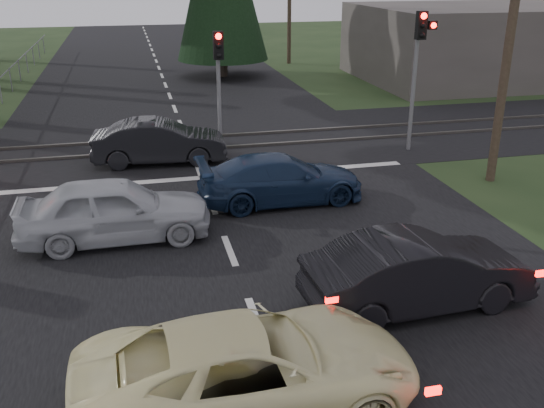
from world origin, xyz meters
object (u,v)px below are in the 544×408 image
object	(u,v)px
dark_car_far	(160,142)
traffic_signal_right	(419,54)
blue_sedan	(281,179)
cream_coupe	(249,368)
dark_hatchback	(418,272)
traffic_signal_center	(219,71)
silver_car	(114,210)
utility_pole_near	(513,18)

from	to	relation	value
dark_car_far	traffic_signal_right	bearing A→B (deg)	-89.35
traffic_signal_right	dark_car_far	size ratio (longest dim) A/B	1.09
blue_sedan	dark_car_far	distance (m)	5.26
cream_coupe	dark_car_far	bearing A→B (deg)	0.16
dark_hatchback	traffic_signal_center	bearing A→B (deg)	6.94
silver_car	dark_hatchback	bearing A→B (deg)	-128.69
dark_hatchback	blue_sedan	distance (m)	6.02
silver_car	utility_pole_near	bearing A→B (deg)	-81.15
utility_pole_near	blue_sedan	distance (m)	7.77
utility_pole_near	dark_hatchback	world-z (taller)	utility_pole_near
utility_pole_near	cream_coupe	world-z (taller)	utility_pole_near
traffic_signal_center	blue_sedan	bearing A→B (deg)	-79.84
traffic_signal_right	blue_sedan	world-z (taller)	traffic_signal_right
silver_car	dark_car_far	xyz separation A→B (m)	(1.39, 5.83, -0.05)
dark_hatchback	dark_car_far	world-z (taller)	dark_hatchback
traffic_signal_right	utility_pole_near	distance (m)	3.87
traffic_signal_center	utility_pole_near	xyz separation A→B (m)	(7.50, -4.68, 1.92)
traffic_signal_right	utility_pole_near	xyz separation A→B (m)	(0.95, -3.47, 1.41)
blue_sedan	dark_car_far	world-z (taller)	dark_car_far
traffic_signal_center	dark_hatchback	size ratio (longest dim) A/B	0.94
traffic_signal_right	traffic_signal_center	bearing A→B (deg)	169.59
traffic_signal_right	silver_car	size ratio (longest dim) A/B	1.06
silver_car	dark_car_far	size ratio (longest dim) A/B	1.03
traffic_signal_center	cream_coupe	distance (m)	13.20
traffic_signal_center	utility_pole_near	bearing A→B (deg)	-31.95
dark_hatchback	blue_sedan	xyz separation A→B (m)	(-1.17, 5.91, -0.06)
traffic_signal_center	cream_coupe	bearing A→B (deg)	-96.99
dark_car_far	silver_car	bearing A→B (deg)	171.08
traffic_signal_right	cream_coupe	distance (m)	14.51
dark_hatchback	silver_car	bearing A→B (deg)	47.82
utility_pole_near	silver_car	world-z (taller)	utility_pole_near
utility_pole_near	blue_sedan	size ratio (longest dim) A/B	1.99
traffic_signal_right	cream_coupe	world-z (taller)	traffic_signal_right
utility_pole_near	cream_coupe	size ratio (longest dim) A/B	1.81
cream_coupe	dark_hatchback	world-z (taller)	dark_hatchback
utility_pole_near	dark_hatchback	distance (m)	9.15
traffic_signal_center	dark_car_far	world-z (taller)	traffic_signal_center
dark_car_far	dark_hatchback	bearing A→B (deg)	-153.33
traffic_signal_right	utility_pole_near	bearing A→B (deg)	-74.66
utility_pole_near	silver_car	xyz separation A→B (m)	(-11.00, -1.77, -3.97)
traffic_signal_right	dark_hatchback	xyz separation A→B (m)	(-4.49, -9.65, -2.60)
traffic_signal_right	cream_coupe	bearing A→B (deg)	-124.73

